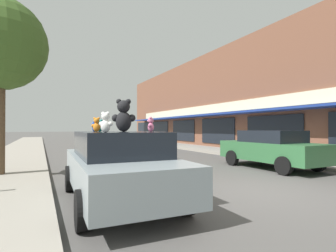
{
  "coord_description": "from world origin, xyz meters",
  "views": [
    {
      "loc": [
        -4.97,
        -4.95,
        1.61
      ],
      "look_at": [
        -1.37,
        2.43,
        1.68
      ],
      "focal_mm": 28.0,
      "sensor_mm": 36.0,
      "label": 1
    }
  ],
  "objects_px": {
    "teddy_bear_giant": "(124,116)",
    "teddy_bear_white": "(106,122)",
    "plush_art_car": "(118,165)",
    "teddy_bear_pink": "(151,125)",
    "parked_car_far_center": "(271,148)",
    "teddy_bear_orange": "(97,125)",
    "teddy_bear_blue": "(94,126)",
    "teddy_bear_teal": "(100,126)"
  },
  "relations": [
    {
      "from": "teddy_bear_giant",
      "to": "teddy_bear_teal",
      "type": "bearing_deg",
      "value": -15.63
    },
    {
      "from": "teddy_bear_orange",
      "to": "teddy_bear_pink",
      "type": "distance_m",
      "value": 1.23
    },
    {
      "from": "parked_car_far_center",
      "to": "teddy_bear_white",
      "type": "bearing_deg",
      "value": -158.83
    },
    {
      "from": "teddy_bear_pink",
      "to": "teddy_bear_orange",
      "type": "bearing_deg",
      "value": -91.76
    },
    {
      "from": "teddy_bear_blue",
      "to": "teddy_bear_giant",
      "type": "bearing_deg",
      "value": 71.41
    },
    {
      "from": "teddy_bear_white",
      "to": "teddy_bear_orange",
      "type": "xyz_separation_m",
      "value": [
        0.05,
        1.11,
        -0.03
      ]
    },
    {
      "from": "plush_art_car",
      "to": "parked_car_far_center",
      "type": "bearing_deg",
      "value": 18.04
    },
    {
      "from": "teddy_bear_teal",
      "to": "teddy_bear_pink",
      "type": "xyz_separation_m",
      "value": [
        0.92,
        -0.87,
        0.02
      ]
    },
    {
      "from": "teddy_bear_orange",
      "to": "teddy_bear_pink",
      "type": "xyz_separation_m",
      "value": [
        1.03,
        -0.66,
        0.0
      ]
    },
    {
      "from": "teddy_bear_giant",
      "to": "teddy_bear_orange",
      "type": "height_order",
      "value": "teddy_bear_giant"
    },
    {
      "from": "teddy_bear_blue",
      "to": "parked_car_far_center",
      "type": "bearing_deg",
      "value": 124.28
    },
    {
      "from": "teddy_bear_pink",
      "to": "teddy_bear_blue",
      "type": "xyz_separation_m",
      "value": [
        -1.02,
        1.02,
        -0.04
      ]
    },
    {
      "from": "plush_art_car",
      "to": "teddy_bear_orange",
      "type": "relative_size",
      "value": 14.21
    },
    {
      "from": "teddy_bear_teal",
      "to": "parked_car_far_center",
      "type": "distance_m",
      "value": 7.37
    },
    {
      "from": "teddy_bear_white",
      "to": "teddy_bear_pink",
      "type": "relative_size",
      "value": 1.18
    },
    {
      "from": "teddy_bear_white",
      "to": "teddy_bear_blue",
      "type": "xyz_separation_m",
      "value": [
        0.06,
        1.47,
        -0.06
      ]
    },
    {
      "from": "teddy_bear_teal",
      "to": "teddy_bear_blue",
      "type": "distance_m",
      "value": 0.18
    },
    {
      "from": "teddy_bear_white",
      "to": "parked_car_far_center",
      "type": "distance_m",
      "value": 7.9
    },
    {
      "from": "plush_art_car",
      "to": "teddy_bear_blue",
      "type": "xyz_separation_m",
      "value": [
        -0.41,
        0.64,
        0.84
      ]
    },
    {
      "from": "teddy_bear_giant",
      "to": "teddy_bear_teal",
      "type": "height_order",
      "value": "teddy_bear_giant"
    },
    {
      "from": "plush_art_car",
      "to": "teddy_bear_teal",
      "type": "height_order",
      "value": "teddy_bear_teal"
    },
    {
      "from": "teddy_bear_white",
      "to": "teddy_bear_pink",
      "type": "distance_m",
      "value": 1.17
    },
    {
      "from": "plush_art_car",
      "to": "parked_car_far_center",
      "type": "distance_m",
      "value": 7.13
    },
    {
      "from": "teddy_bear_orange",
      "to": "teddy_bear_white",
      "type": "bearing_deg",
      "value": 110.1
    },
    {
      "from": "teddy_bear_white",
      "to": "teddy_bear_pink",
      "type": "height_order",
      "value": "teddy_bear_white"
    },
    {
      "from": "teddy_bear_giant",
      "to": "teddy_bear_white",
      "type": "height_order",
      "value": "teddy_bear_giant"
    },
    {
      "from": "teddy_bear_pink",
      "to": "parked_car_far_center",
      "type": "height_order",
      "value": "teddy_bear_pink"
    },
    {
      "from": "plush_art_car",
      "to": "teddy_bear_orange",
      "type": "xyz_separation_m",
      "value": [
        -0.42,
        0.28,
        0.88
      ]
    },
    {
      "from": "plush_art_car",
      "to": "teddy_bear_pink",
      "type": "bearing_deg",
      "value": -30.48
    },
    {
      "from": "teddy_bear_giant",
      "to": "parked_car_far_center",
      "type": "relative_size",
      "value": 0.17
    },
    {
      "from": "teddy_bear_pink",
      "to": "parked_car_far_center",
      "type": "distance_m",
      "value": 6.74
    },
    {
      "from": "teddy_bear_giant",
      "to": "teddy_bear_teal",
      "type": "distance_m",
      "value": 0.63
    },
    {
      "from": "teddy_bear_orange",
      "to": "parked_car_far_center",
      "type": "height_order",
      "value": "teddy_bear_orange"
    },
    {
      "from": "plush_art_car",
      "to": "teddy_bear_giant",
      "type": "height_order",
      "value": "teddy_bear_giant"
    },
    {
      "from": "teddy_bear_white",
      "to": "parked_car_far_center",
      "type": "bearing_deg",
      "value": -113.53
    },
    {
      "from": "plush_art_car",
      "to": "teddy_bear_blue",
      "type": "bearing_deg",
      "value": 124.46
    },
    {
      "from": "teddy_bear_giant",
      "to": "teddy_bear_white",
      "type": "relative_size",
      "value": 1.95
    },
    {
      "from": "teddy_bear_giant",
      "to": "teddy_bear_orange",
      "type": "distance_m",
      "value": 0.63
    },
    {
      "from": "teddy_bear_teal",
      "to": "teddy_bear_blue",
      "type": "xyz_separation_m",
      "value": [
        -0.1,
        0.15,
        -0.02
      ]
    },
    {
      "from": "teddy_bear_giant",
      "to": "parked_car_far_center",
      "type": "bearing_deg",
      "value": -142.15
    },
    {
      "from": "teddy_bear_teal",
      "to": "teddy_bear_orange",
      "type": "relative_size",
      "value": 0.88
    },
    {
      "from": "teddy_bear_orange",
      "to": "teddy_bear_blue",
      "type": "bearing_deg",
      "value": -69.82
    }
  ]
}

